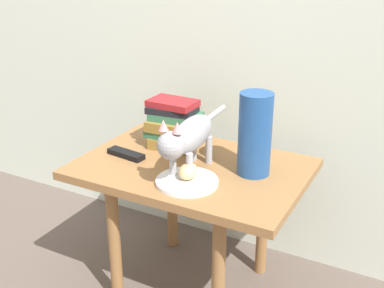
# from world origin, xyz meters

# --- Properties ---
(ground_plane) EXTENTS (6.00, 6.00, 0.00)m
(ground_plane) POSITION_xyz_m (0.00, 0.00, 0.00)
(ground_plane) COLOR brown
(side_table) EXTENTS (0.79, 0.55, 0.52)m
(side_table) POSITION_xyz_m (0.00, 0.00, 0.44)
(side_table) COLOR olive
(side_table) RESTS_ON ground
(plate) EXTENTS (0.21, 0.21, 0.01)m
(plate) POSITION_xyz_m (0.05, -0.13, 0.52)
(plate) COLOR white
(plate) RESTS_ON side_table
(bread_roll) EXTENTS (0.07, 0.09, 0.05)m
(bread_roll) POSITION_xyz_m (0.05, -0.12, 0.56)
(bread_roll) COLOR #E0BC7A
(bread_roll) RESTS_ON plate
(cat) EXTENTS (0.10, 0.48, 0.23)m
(cat) POSITION_xyz_m (0.02, -0.06, 0.65)
(cat) COLOR #99999E
(cat) RESTS_ON side_table
(book_stack) EXTENTS (0.20, 0.15, 0.18)m
(book_stack) POSITION_xyz_m (-0.14, 0.12, 0.61)
(book_stack) COLOR olive
(book_stack) RESTS_ON side_table
(green_vase) EXTENTS (0.11, 0.11, 0.28)m
(green_vase) POSITION_xyz_m (0.21, 0.04, 0.66)
(green_vase) COLOR navy
(green_vase) RESTS_ON side_table
(tv_remote) EXTENTS (0.15, 0.06, 0.02)m
(tv_remote) POSITION_xyz_m (-0.25, -0.05, 0.53)
(tv_remote) COLOR black
(tv_remote) RESTS_ON side_table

